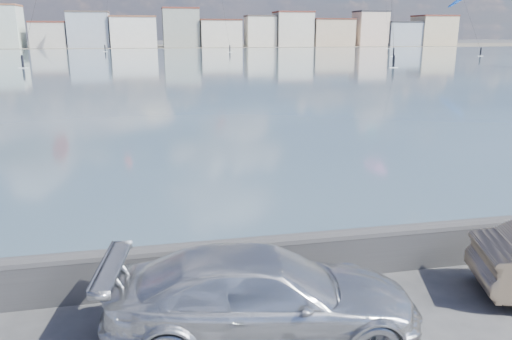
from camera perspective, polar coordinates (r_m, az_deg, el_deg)
The scene contains 5 objects.
bay_water at distance 98.62m, azimuth -11.38°, elevation 12.08°, with size 500.00×177.00×0.00m, color #375160.
far_shore_strip at distance 207.04m, azimuth -11.88°, elevation 13.67°, with size 500.00×60.00×0.00m, color #4C473D.
seawall at distance 10.84m, azimuth -3.82°, elevation -10.39°, with size 400.00×0.36×1.08m.
far_buildings at distance 192.99m, azimuth -11.55°, elevation 15.37°, with size 240.79×13.26×14.60m.
car_silver at distance 9.06m, azimuth 0.86°, elevation -14.28°, with size 2.26×5.56×1.61m, color silver.
Camera 1 is at (-1.31, -6.97, 5.30)m, focal length 35.00 mm.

